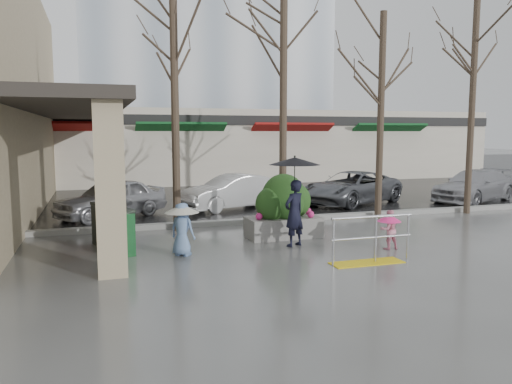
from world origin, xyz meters
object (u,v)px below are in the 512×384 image
child_pink (389,226)px  car_c (351,188)px  handrail (370,246)px  news_boxes (112,228)px  tree_west (174,47)px  tree_mideast (382,65)px  planter (284,207)px  woman (294,191)px  car_d (474,186)px  tree_midwest (284,47)px  tree_east (475,53)px  car_b (233,192)px  child_blue (182,223)px  car_a (111,198)px

child_pink → car_c: bearing=-111.5°
handrail → news_boxes: (-5.18, 2.94, 0.15)m
tree_west → child_pink: tree_west is taller
tree_mideast → planter: 5.91m
handrail → woman: woman is taller
woman → news_boxes: size_ratio=1.15×
car_d → woman: bearing=-83.5°
news_boxes → car_d: 14.85m
woman → child_pink: woman is taller
car_c → car_d: size_ratio=1.04×
tree_midwest → woman: bearing=-105.3°
tree_east → child_pink: (-5.54, -3.81, -4.83)m
planter → car_d: size_ratio=0.45×
car_b → car_c: size_ratio=0.84×
child_blue → tree_mideast: bearing=-114.6°
tree_mideast → child_pink: tree_mideast is taller
woman → child_blue: (-2.76, -0.11, -0.62)m
car_b → child_pink: bearing=-3.2°
car_b → car_c: 4.77m
tree_midwest → woman: tree_midwest is taller
tree_midwest → car_b: size_ratio=1.83×
child_blue → planter: bearing=-115.5°
planter → car_c: 6.90m
tree_west → tree_mideast: bearing=0.0°
tree_midwest → planter: tree_midwest is taller
handrail → tree_mideast: 7.28m
woman → news_boxes: 4.44m
handrail → car_a: bearing=123.5°
woman → child_pink: (2.03, -0.98, -0.80)m
child_blue → planter: 3.14m
car_b → planter: bearing=-17.9°
tree_mideast → woman: tree_mideast is taller
car_a → tree_west: bearing=1.1°
tree_midwest → planter: size_ratio=3.59×
handrail → child_blue: (-3.70, 1.86, 0.36)m
child_pink → child_blue: bearing=-9.8°
tree_west → planter: size_ratio=3.49×
tree_west → child_blue: bearing=-96.6°
tree_midwest → child_pink: (1.26, -3.81, -4.68)m
woman → planter: woman is taller
tree_west → woman: tree_west is taller
tree_west → car_b: (2.54, 3.33, -4.45)m
child_blue → car_d: size_ratio=0.28×
tree_mideast → car_a: size_ratio=1.76×
tree_mideast → child_blue: bearing=-156.7°
woman → car_d: size_ratio=0.51×
car_a → woman: bearing=6.2°
car_d → car_b: bearing=-116.5°
car_a → child_pink: bearing=12.9°
tree_mideast → child_pink: size_ratio=6.89×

